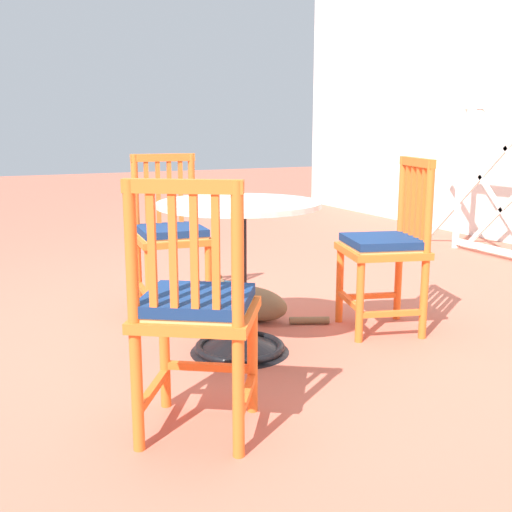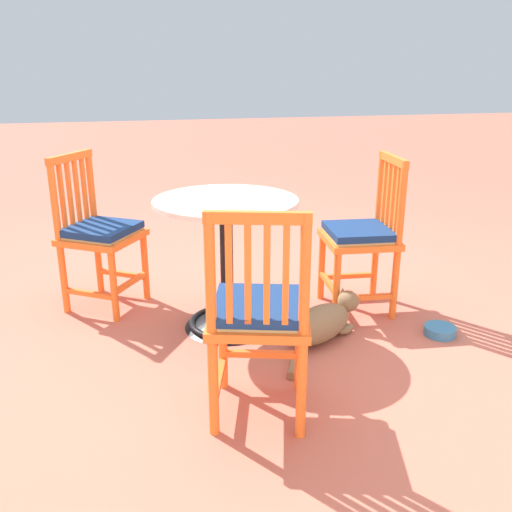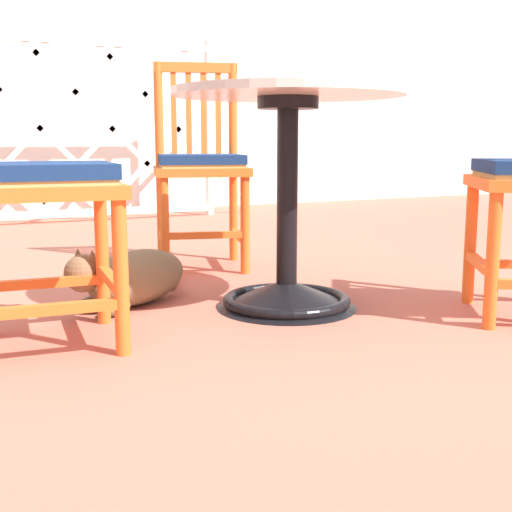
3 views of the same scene
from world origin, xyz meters
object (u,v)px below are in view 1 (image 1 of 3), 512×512
object	(u,v)px
orange_chair_facing_out	(171,236)
tabby_cat	(247,302)
orange_chair_near_fence	(386,248)
orange_chair_by_planter	(196,312)
cafe_table	(239,295)
pet_water_bowl	(222,287)

from	to	relation	value
orange_chair_facing_out	tabby_cat	world-z (taller)	orange_chair_facing_out
orange_chair_near_fence	tabby_cat	xyz separation A→B (m)	(-0.49, -0.58, -0.35)
orange_chair_facing_out	orange_chair_near_fence	bearing A→B (deg)	47.42
orange_chair_facing_out	orange_chair_by_planter	distance (m)	1.54
orange_chair_facing_out	tabby_cat	bearing A→B (deg)	44.04
cafe_table	pet_water_bowl	size ratio (longest dim) A/B	4.47
orange_chair_facing_out	orange_chair_by_planter	bearing A→B (deg)	-14.86
tabby_cat	pet_water_bowl	bearing A→B (deg)	170.23
orange_chair_near_fence	pet_water_bowl	size ratio (longest dim) A/B	5.36
orange_chair_facing_out	orange_chair_near_fence	distance (m)	1.23
cafe_table	tabby_cat	xyz separation A→B (m)	(-0.47, 0.26, -0.19)
tabby_cat	pet_water_bowl	world-z (taller)	tabby_cat
cafe_table	orange_chair_near_fence	world-z (taller)	orange_chair_near_fence
cafe_table	orange_chair_facing_out	xyz separation A→B (m)	(-0.81, -0.07, 0.16)
orange_chair_by_planter	orange_chair_near_fence	xyz separation A→B (m)	(-0.66, 1.30, 0.00)
cafe_table	orange_chair_by_planter	size ratio (longest dim) A/B	0.83
cafe_table	pet_water_bowl	xyz separation A→B (m)	(-1.10, 0.36, -0.26)
cafe_table	orange_chair_facing_out	size ratio (longest dim) A/B	0.83
orange_chair_near_fence	cafe_table	bearing A→B (deg)	-91.28
orange_chair_facing_out	orange_chair_by_planter	xyz separation A→B (m)	(1.49, -0.39, 0.00)
orange_chair_by_planter	tabby_cat	xyz separation A→B (m)	(-1.15, 0.72, -0.35)
orange_chair_by_planter	cafe_table	bearing A→B (deg)	145.36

